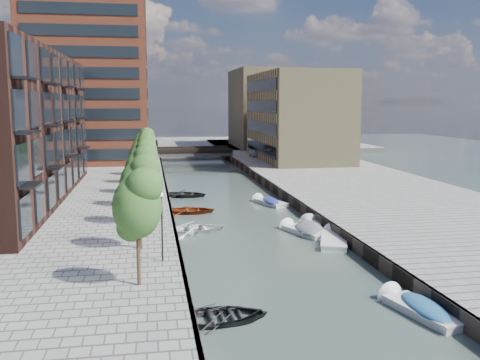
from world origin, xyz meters
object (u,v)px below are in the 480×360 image
object	(u,v)px
motorboat_2	(333,240)
car	(255,153)
tree_0	(137,202)
tree_2	(141,169)
sloop_3	(194,233)
sloop_1	(228,321)
tree_1	(139,182)
motorboat_4	(302,231)
motorboat_3	(268,202)
tree_4	(143,152)
tree_3	(142,159)
sloop_4	(184,197)
motorboat_0	(418,308)
tree_5	(143,146)
sloop_2	(190,213)
motorboat_1	(310,227)
bridge	(194,153)
sloop_0	(217,322)
tree_6	(144,142)

from	to	relation	value
motorboat_2	car	world-z (taller)	car
tree_0	tree_2	bearing A→B (deg)	90.00
sloop_3	sloop_1	bearing A→B (deg)	170.23
tree_1	motorboat_4	size ratio (longest dim) A/B	1.21
tree_1	tree_2	bearing A→B (deg)	90.00
motorboat_3	car	bearing A→B (deg)	80.84
motorboat_4	tree_2	bearing A→B (deg)	175.60
sloop_1	motorboat_2	bearing A→B (deg)	-40.94
tree_1	tree_4	size ratio (longest dim) A/B	1.00
tree_3	sloop_1	xyz separation A→B (m)	(4.17, -24.00, -5.31)
sloop_4	motorboat_0	world-z (taller)	motorboat_0
tree_3	sloop_4	bearing A→B (deg)	66.64
tree_5	motorboat_2	size ratio (longest dim) A/B	1.07
sloop_2	motorboat_4	distance (m)	12.38
sloop_2	motorboat_4	size ratio (longest dim) A/B	0.94
motorboat_1	car	bearing A→B (deg)	84.10
bridge	motorboat_4	world-z (taller)	bridge
bridge	tree_3	xyz separation A→B (m)	(-8.50, -47.00, 3.92)
tree_4	motorboat_3	bearing A→B (deg)	-11.48
tree_2	tree_4	distance (m)	14.00
tree_5	motorboat_4	world-z (taller)	tree_5
tree_0	sloop_0	distance (m)	7.11
tree_5	motorboat_3	bearing A→B (deg)	-37.29
tree_1	motorboat_0	size ratio (longest dim) A/B	1.16
motorboat_0	motorboat_2	xyz separation A→B (m)	(0.47, 13.74, -0.09)
tree_1	motorboat_1	bearing A→B (deg)	27.45
tree_2	tree_3	world-z (taller)	same
tree_6	motorboat_2	bearing A→B (deg)	-66.10
tree_3	tree_6	distance (m)	21.00
sloop_4	car	world-z (taller)	car
sloop_1	sloop_4	size ratio (longest dim) A/B	0.83
tree_3	sloop_2	world-z (taller)	tree_3
tree_5	motorboat_0	world-z (taller)	tree_5
sloop_4	bridge	bearing A→B (deg)	8.55
tree_2	tree_3	bearing A→B (deg)	90.00
tree_0	motorboat_2	distance (m)	18.16
sloop_3	motorboat_3	bearing A→B (deg)	-48.18
tree_6	sloop_2	bearing A→B (deg)	-77.72
motorboat_1	car	size ratio (longest dim) A/B	1.41
tree_3	tree_1	bearing A→B (deg)	-90.00
sloop_0	motorboat_1	distance (m)	19.63
tree_1	sloop_2	world-z (taller)	tree_1
tree_5	motorboat_3	xyz separation A→B (m)	(12.54, -9.55, -5.12)
tree_6	motorboat_1	size ratio (longest dim) A/B	1.14
bridge	tree_3	bearing A→B (deg)	-100.25
bridge	tree_2	size ratio (longest dim) A/B	2.18
tree_2	motorboat_4	size ratio (longest dim) A/B	1.21
car	motorboat_3	bearing A→B (deg)	-103.71
tree_0	motorboat_3	world-z (taller)	tree_0
sloop_4	motorboat_3	xyz separation A→B (m)	(8.19, -5.61, 0.19)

